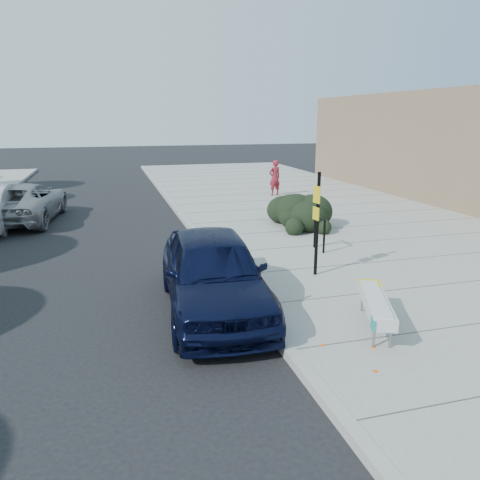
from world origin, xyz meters
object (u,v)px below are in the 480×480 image
(sign_post, at_px, (317,218))
(bench, at_px, (376,304))
(pedestrian, at_px, (275,178))
(suv_silver, at_px, (23,202))
(sedan_navy, at_px, (213,272))
(bike_rack, at_px, (320,231))

(sign_post, bearing_deg, bench, -99.70)
(pedestrian, bearing_deg, sign_post, 59.75)
(suv_silver, distance_m, pedestrian, 11.50)
(sign_post, height_order, suv_silver, sign_post)
(bench, height_order, sign_post, sign_post)
(sign_post, height_order, sedan_navy, sign_post)
(suv_silver, bearing_deg, bike_rack, 147.67)
(sign_post, xyz_separation_m, pedestrian, (3.21, 11.79, -0.57))
(bench, xyz_separation_m, suv_silver, (-7.82, 12.52, 0.12))
(sign_post, distance_m, suv_silver, 12.41)
(bike_rack, distance_m, pedestrian, 10.02)
(sedan_navy, bearing_deg, suv_silver, 120.26)
(pedestrian, bearing_deg, bike_rack, 62.56)
(sedan_navy, relative_size, pedestrian, 2.81)
(sign_post, relative_size, pedestrian, 1.45)
(bike_rack, bearing_deg, sign_post, -118.50)
(bench, height_order, suv_silver, suv_silver)
(sign_post, distance_m, sedan_navy, 3.15)
(suv_silver, xyz_separation_m, pedestrian, (11.24, 2.38, 0.28))
(bench, distance_m, pedestrian, 15.29)
(bike_rack, xyz_separation_m, suv_silver, (-9.09, 7.40, 0.01))
(sedan_navy, xyz_separation_m, pedestrian, (6.04, 12.94, 0.19))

